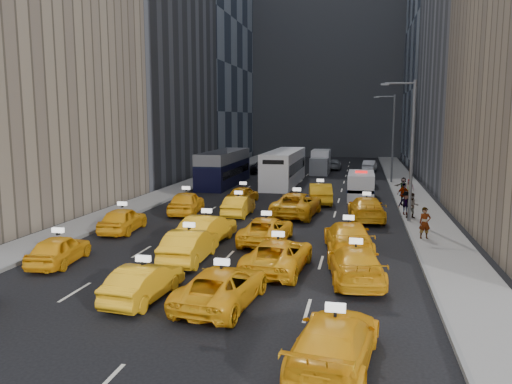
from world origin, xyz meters
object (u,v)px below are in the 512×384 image
taxi_3 (335,341)px  nypd_van (361,186)px  taxi_2 (222,286)px  city_bus (284,167)px  taxi_1 (144,282)px  box_truck (320,162)px  double_decker (224,168)px  pedestrian_0 (425,223)px

taxi_3 → nypd_van: (0.59, 29.17, 0.33)m
taxi_2 → city_bus: city_bus is taller
taxi_3 → nypd_van: size_ratio=0.88×
nypd_van → taxi_3: bearing=-97.9°
taxi_1 → city_bus: city_bus is taller
box_truck → double_decker: bearing=-119.8°
taxi_1 → nypd_van: (7.76, 25.55, 0.38)m
taxi_2 → pedestrian_0: pedestrian_0 is taller
nypd_van → city_bus: bearing=127.1°
taxi_3 → nypd_van: nypd_van is taller
taxi_1 → box_truck: bearing=-89.0°
taxi_2 → nypd_van: nypd_van is taller
city_bus → taxi_3: bearing=-78.9°
taxi_2 → box_truck: box_truck is taller
taxi_1 → taxi_3: size_ratio=0.82×
taxi_2 → taxi_3: taxi_3 is taller
taxi_1 → city_bus: bearing=-85.4°
taxi_3 → box_truck: bearing=-77.5°
taxi_1 → taxi_2: size_ratio=0.83×
city_bus → nypd_van: bearing=-45.8°
taxi_2 → double_decker: bearing=-68.4°
taxi_1 → taxi_2: 2.97m
taxi_2 → taxi_3: 5.61m
taxi_2 → city_bus: (-2.88, 33.43, 1.00)m
double_decker → nypd_van: bearing=-17.6°
taxi_3 → city_bus: size_ratio=0.38×
taxi_2 → city_bus: size_ratio=0.38×
double_decker → box_truck: double_decker is taller
taxi_1 → nypd_van: 26.71m
taxi_1 → taxi_3: bearing=158.0°
city_bus → box_truck: size_ratio=2.08×
city_bus → taxi_2: bearing=-84.8°
taxi_2 → nypd_van: size_ratio=0.88×
taxi_3 → nypd_van: 29.18m
taxi_3 → double_decker: double_decker is taller
city_bus → double_decker: bearing=-161.9°
pedestrian_0 → taxi_2: bearing=-136.7°
box_truck → city_bus: bearing=-99.9°
taxi_1 → city_bus: 33.54m
city_bus → pedestrian_0: (11.13, -22.06, -0.67)m
taxi_2 → double_decker: 32.75m
taxi_1 → double_decker: 32.18m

